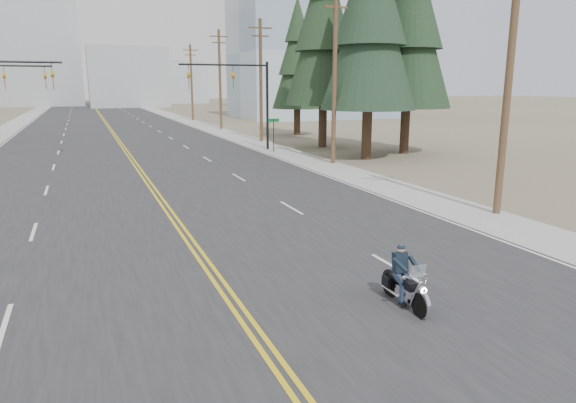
# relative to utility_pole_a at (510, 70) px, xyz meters

# --- Properties ---
(ground_plane) EXTENTS (400.00, 400.00, 0.00)m
(ground_plane) POSITION_rel_utility_pole_a_xyz_m (-12.50, -8.00, -5.73)
(ground_plane) COLOR #776D56
(ground_plane) RESTS_ON ground
(road) EXTENTS (20.00, 200.00, 0.01)m
(road) POSITION_rel_utility_pole_a_xyz_m (-12.50, 62.00, -5.73)
(road) COLOR #303033
(road) RESTS_ON ground
(sidewalk_left) EXTENTS (3.00, 200.00, 0.01)m
(sidewalk_left) POSITION_rel_utility_pole_a_xyz_m (-24.00, 62.00, -5.73)
(sidewalk_left) COLOR #A5A5A0
(sidewalk_left) RESTS_ON ground
(sidewalk_right) EXTENTS (3.00, 200.00, 0.01)m
(sidewalk_right) POSITION_rel_utility_pole_a_xyz_m (-1.00, 62.00, -5.73)
(sidewalk_right) COLOR #A5A5A0
(sidewalk_right) RESTS_ON ground
(traffic_mast_right) EXTENTS (7.10, 0.26, 7.00)m
(traffic_mast_right) POSITION_rel_utility_pole_a_xyz_m (-3.52, 24.00, -0.79)
(traffic_mast_right) COLOR black
(traffic_mast_right) RESTS_ON ground
(street_sign) EXTENTS (0.90, 0.06, 2.62)m
(street_sign) POSITION_rel_utility_pole_a_xyz_m (-1.70, 22.00, -3.93)
(street_sign) COLOR black
(street_sign) RESTS_ON ground
(utility_pole_a) EXTENTS (2.20, 0.30, 11.00)m
(utility_pole_a) POSITION_rel_utility_pole_a_xyz_m (0.00, 0.00, 0.00)
(utility_pole_a) COLOR brown
(utility_pole_a) RESTS_ON ground
(utility_pole_b) EXTENTS (2.20, 0.30, 11.50)m
(utility_pole_b) POSITION_rel_utility_pole_a_xyz_m (0.00, 15.00, 0.25)
(utility_pole_b) COLOR brown
(utility_pole_b) RESTS_ON ground
(utility_pole_c) EXTENTS (2.20, 0.30, 11.00)m
(utility_pole_c) POSITION_rel_utility_pole_a_xyz_m (0.00, 30.00, 0.00)
(utility_pole_c) COLOR brown
(utility_pole_c) RESTS_ON ground
(utility_pole_d) EXTENTS (2.20, 0.30, 11.50)m
(utility_pole_d) POSITION_rel_utility_pole_a_xyz_m (0.00, 45.00, 0.25)
(utility_pole_d) COLOR brown
(utility_pole_d) RESTS_ON ground
(utility_pole_e) EXTENTS (2.20, 0.30, 11.00)m
(utility_pole_e) POSITION_rel_utility_pole_a_xyz_m (0.00, 62.00, 0.00)
(utility_pole_e) COLOR brown
(utility_pole_e) RESTS_ON ground
(glass_building) EXTENTS (24.00, 16.00, 20.00)m
(glass_building) POSITION_rel_utility_pole_a_xyz_m (19.50, 62.00, 4.27)
(glass_building) COLOR #9EB5CC
(glass_building) RESTS_ON ground
(haze_bldg_b) EXTENTS (18.00, 14.00, 14.00)m
(haze_bldg_b) POSITION_rel_utility_pole_a_xyz_m (-4.50, 117.00, 1.27)
(haze_bldg_b) COLOR #ADB2B7
(haze_bldg_b) RESTS_ON ground
(haze_bldg_c) EXTENTS (16.00, 12.00, 18.00)m
(haze_bldg_c) POSITION_rel_utility_pole_a_xyz_m (27.50, 102.00, 3.27)
(haze_bldg_c) COLOR #B7BCC6
(haze_bldg_c) RESTS_ON ground
(haze_bldg_d) EXTENTS (20.00, 15.00, 26.00)m
(haze_bldg_d) POSITION_rel_utility_pole_a_xyz_m (-24.50, 132.00, 7.27)
(haze_bldg_d) COLOR #ADB2B7
(haze_bldg_d) RESTS_ON ground
(haze_bldg_e) EXTENTS (14.00, 14.00, 12.00)m
(haze_bldg_e) POSITION_rel_utility_pole_a_xyz_m (12.50, 142.00, 0.27)
(haze_bldg_e) COLOR #B7BCC6
(haze_bldg_e) RESTS_ON ground
(motorcyclist) EXTENTS (0.87, 1.89, 1.46)m
(motorcyclist) POSITION_rel_utility_pole_a_xyz_m (-8.74, -6.27, -5.00)
(motorcyclist) COLOR black
(motorcyclist) RESTS_ON ground
(conifer_near) EXTENTS (6.61, 6.61, 17.51)m
(conifer_near) POSITION_rel_utility_pole_a_xyz_m (3.10, 15.94, 4.32)
(conifer_near) COLOR #382619
(conifer_near) RESTS_ON ground
(conifer_mid) EXTENTS (6.56, 6.56, 17.48)m
(conifer_mid) POSITION_rel_utility_pole_a_xyz_m (7.49, 17.72, 4.30)
(conifer_mid) COLOR #382619
(conifer_mid) RESTS_ON ground
(conifer_tall) EXTENTS (6.39, 6.39, 17.74)m
(conifer_tall) POSITION_rel_utility_pole_a_xyz_m (3.42, 23.85, 4.46)
(conifer_tall) COLOR #382619
(conifer_tall) RESTS_ON ground
(conifer_far) EXTENTS (5.21, 5.21, 13.95)m
(conifer_far) POSITION_rel_utility_pole_a_xyz_m (5.53, 34.53, 2.27)
(conifer_far) COLOR #382619
(conifer_far) RESTS_ON ground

